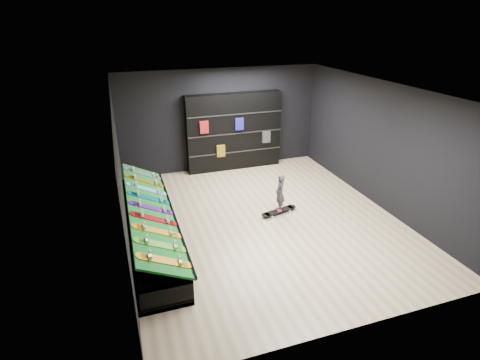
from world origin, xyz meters
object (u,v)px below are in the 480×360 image
object	(u,v)px
display_rack	(151,229)
child	(280,200)
floor_skateboard	(279,212)
back_shelving	(234,132)

from	to	relation	value
display_rack	child	bearing A→B (deg)	2.90
display_rack	floor_skateboard	size ratio (longest dim) A/B	4.59
display_rack	back_shelving	bearing A→B (deg)	48.89
back_shelving	floor_skateboard	bearing A→B (deg)	-87.77
back_shelving	child	distance (m)	3.27
back_shelving	floor_skateboard	xyz separation A→B (m)	(0.12, -3.17, -1.10)
display_rack	floor_skateboard	world-z (taller)	display_rack
back_shelving	display_rack	bearing A→B (deg)	-131.11
back_shelving	floor_skateboard	size ratio (longest dim) A/B	2.94
display_rack	child	distance (m)	3.03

